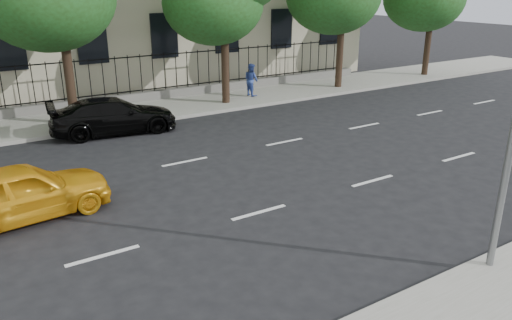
{
  "coord_description": "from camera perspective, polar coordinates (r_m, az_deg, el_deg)",
  "views": [
    {
      "loc": [
        -6.25,
        -7.22,
        5.58
      ],
      "look_at": [
        0.23,
        3.0,
        1.24
      ],
      "focal_mm": 35.0,
      "sensor_mm": 36.0,
      "label": 1
    }
  ],
  "objects": [
    {
      "name": "lane_markings",
      "position": [
        14.61,
        -4.43,
        -2.74
      ],
      "size": [
        49.6,
        4.62,
        0.01
      ],
      "primitive_type": null,
      "color": "silver",
      "rests_on": "ground"
    },
    {
      "name": "iron_fence",
      "position": [
        24.26,
        -16.88,
        7.19
      ],
      "size": [
        30.0,
        0.5,
        2.2
      ],
      "color": "slate",
      "rests_on": "far_sidewalk"
    },
    {
      "name": "black_sedan",
      "position": [
        20.07,
        -15.97,
        4.9
      ],
      "size": [
        4.98,
        2.56,
        1.38
      ],
      "primitive_type": "imported",
      "rotation": [
        0.0,
        0.0,
        1.43
      ],
      "color": "black",
      "rests_on": "ground"
    },
    {
      "name": "street_light",
      "position": [
        10.31,
        26.73,
        15.35
      ],
      "size": [
        0.25,
        3.32,
        8.05
      ],
      "color": "slate",
      "rests_on": "near_sidewalk"
    },
    {
      "name": "far_sidewalk",
      "position": [
        22.79,
        -15.53,
        5.06
      ],
      "size": [
        60.0,
        4.0,
        0.15
      ],
      "primitive_type": "cube",
      "color": "gray",
      "rests_on": "ground"
    },
    {
      "name": "pedestrian_far",
      "position": [
        25.17,
        -0.54,
        9.17
      ],
      "size": [
        0.68,
        0.84,
        1.6
      ],
      "primitive_type": "imported",
      "rotation": [
        0.0,
        0.0,
        1.67
      ],
      "color": "#314899",
      "rests_on": "far_sidewalk"
    },
    {
      "name": "ground",
      "position": [
        11.06,
        7.49,
        -10.74
      ],
      "size": [
        120.0,
        120.0,
        0.0
      ],
      "primitive_type": "plane",
      "color": "black",
      "rests_on": "ground"
    },
    {
      "name": "yellow_taxi",
      "position": [
        13.51,
        -25.26,
        -3.34
      ],
      "size": [
        4.36,
        2.13,
        1.43
      ],
      "primitive_type": "imported",
      "rotation": [
        0.0,
        0.0,
        1.68
      ],
      "color": "orange",
      "rests_on": "ground"
    }
  ]
}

